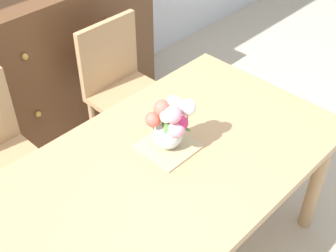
# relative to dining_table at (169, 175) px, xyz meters

# --- Properties ---
(dining_table) EXTENTS (1.57, 0.93, 0.73)m
(dining_table) POSITION_rel_dining_table_xyz_m (0.00, 0.00, 0.00)
(dining_table) COLOR tan
(dining_table) RESTS_ON ground_plane
(chair_right) EXTENTS (0.42, 0.42, 0.90)m
(chair_right) POSITION_rel_dining_table_xyz_m (0.43, 0.81, -0.12)
(chair_right) COLOR tan
(chair_right) RESTS_ON ground_plane
(dresser) EXTENTS (1.40, 0.47, 1.00)m
(dresser) POSITION_rel_dining_table_xyz_m (0.30, 1.33, -0.14)
(dresser) COLOR brown
(dresser) RESTS_ON ground_plane
(placemat) EXTENTS (0.23, 0.23, 0.01)m
(placemat) POSITION_rel_dining_table_xyz_m (0.06, 0.06, 0.09)
(placemat) COLOR tan
(placemat) RESTS_ON dining_table
(flower_vase) EXTENTS (0.18, 0.17, 0.26)m
(flower_vase) POSITION_rel_dining_table_xyz_m (0.06, 0.05, 0.23)
(flower_vase) COLOR silver
(flower_vase) RESTS_ON placemat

